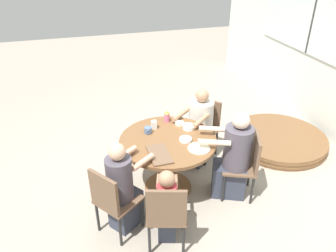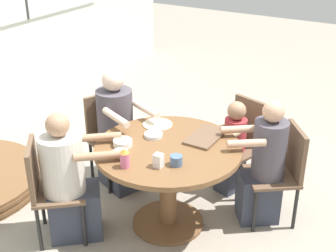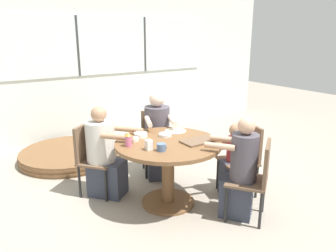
% 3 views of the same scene
% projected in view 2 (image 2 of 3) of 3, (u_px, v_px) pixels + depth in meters
% --- Properties ---
extents(ground_plane, '(16.00, 16.00, 0.00)m').
position_uv_depth(ground_plane, '(168.00, 223.00, 3.97)').
color(ground_plane, gray).
extents(dining_table, '(1.16, 1.16, 0.74)m').
position_uv_depth(dining_table, '(168.00, 167.00, 3.72)').
color(dining_table, brown).
rests_on(dining_table, ground_plane).
extents(chair_for_woman_green_shirt, '(0.56, 0.56, 0.85)m').
position_uv_depth(chair_for_woman_green_shirt, '(46.00, 183.00, 3.61)').
color(chair_for_woman_green_shirt, brown).
rests_on(chair_for_woman_green_shirt, ground_plane).
extents(chair_for_man_blue_shirt, '(0.56, 0.56, 0.85)m').
position_uv_depth(chair_for_man_blue_shirt, '(283.00, 167.00, 3.84)').
color(chair_for_man_blue_shirt, brown).
rests_on(chair_for_man_blue_shirt, ground_plane).
extents(chair_for_man_teal_shirt, '(0.53, 0.53, 0.85)m').
position_uv_depth(chair_for_man_teal_shirt, '(109.00, 130.00, 4.44)').
color(chair_for_man_teal_shirt, brown).
rests_on(chair_for_man_teal_shirt, ground_plane).
extents(chair_for_toddler, '(0.50, 0.50, 0.85)m').
position_uv_depth(chair_for_toddler, '(244.00, 137.00, 4.33)').
color(chair_for_toddler, brown).
rests_on(chair_for_toddler, ground_plane).
extents(person_woman_green_shirt, '(0.64, 0.68, 1.08)m').
position_uv_depth(person_woman_green_shirt, '(69.00, 184.00, 3.64)').
color(person_woman_green_shirt, '#333847').
rests_on(person_woman_green_shirt, ground_plane).
extents(person_man_blue_shirt, '(0.51, 0.56, 1.09)m').
position_uv_depth(person_man_blue_shirt, '(264.00, 168.00, 3.82)').
color(person_man_blue_shirt, '#333847').
rests_on(person_man_blue_shirt, ground_plane).
extents(person_man_teal_shirt, '(0.54, 0.68, 1.15)m').
position_uv_depth(person_man_teal_shirt, '(118.00, 136.00, 4.32)').
color(person_man_teal_shirt, '#333847').
rests_on(person_man_teal_shirt, ground_plane).
extents(person_toddler, '(0.40, 0.30, 0.89)m').
position_uv_depth(person_toddler, '(232.00, 150.00, 4.27)').
color(person_toddler, '#333847').
rests_on(person_toddler, ground_plane).
extents(food_tray_dark, '(0.40, 0.22, 0.02)m').
position_uv_depth(food_tray_dark, '(206.00, 137.00, 3.78)').
color(food_tray_dark, brown).
rests_on(food_tray_dark, dining_table).
extents(coffee_mug, '(0.10, 0.09, 0.08)m').
position_uv_depth(coffee_mug, '(176.00, 160.00, 3.38)').
color(coffee_mug, slate).
rests_on(coffee_mug, dining_table).
extents(sippy_cup, '(0.07, 0.07, 0.15)m').
position_uv_depth(sippy_cup, '(125.00, 158.00, 3.33)').
color(sippy_cup, '#CC668C').
rests_on(sippy_cup, dining_table).
extents(milk_carton_small, '(0.06, 0.06, 0.10)m').
position_uv_depth(milk_carton_small, '(158.00, 161.00, 3.35)').
color(milk_carton_small, silver).
rests_on(milk_carton_small, dining_table).
extents(bowl_white_shallow, '(0.12, 0.12, 0.03)m').
position_uv_depth(bowl_white_shallow, '(120.00, 153.00, 3.52)').
color(bowl_white_shallow, silver).
rests_on(bowl_white_shallow, dining_table).
extents(bowl_cereal, '(0.15, 0.15, 0.05)m').
position_uv_depth(bowl_cereal, '(123.00, 143.00, 3.65)').
color(bowl_cereal, white).
rests_on(bowl_cereal, dining_table).
extents(bowl_fruit, '(0.15, 0.15, 0.03)m').
position_uv_depth(bowl_fruit, '(153.00, 135.00, 3.79)').
color(bowl_fruit, silver).
rests_on(bowl_fruit, dining_table).
extents(plate_tortillas, '(0.25, 0.25, 0.01)m').
position_uv_depth(plate_tortillas, '(158.00, 124.00, 4.00)').
color(plate_tortillas, beige).
rests_on(plate_tortillas, dining_table).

